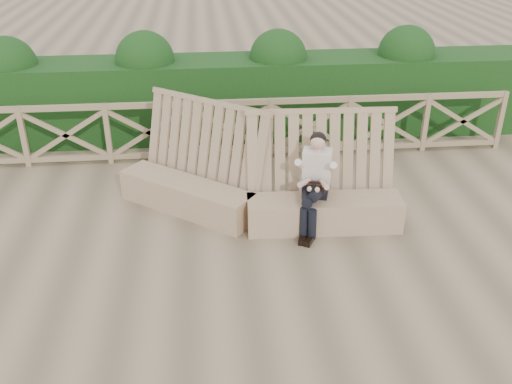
{
  "coord_description": "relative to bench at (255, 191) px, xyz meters",
  "views": [
    {
      "loc": [
        -0.46,
        -5.99,
        4.26
      ],
      "look_at": [
        0.16,
        0.4,
        0.9
      ],
      "focal_mm": 40.0,
      "sensor_mm": 36.0,
      "label": 1
    }
  ],
  "objects": [
    {
      "name": "woman",
      "position": [
        0.8,
        -0.4,
        0.36
      ],
      "size": [
        0.57,
        0.87,
        1.42
      ],
      "rotation": [
        0.0,
        0.0,
        -0.3
      ],
      "color": "black",
      "rests_on": "ground"
    },
    {
      "name": "ground",
      "position": [
        -0.24,
        -1.37,
        -0.4
      ],
      "size": [
        60.0,
        60.0,
        0.0
      ],
      "primitive_type": "plane",
      "color": "brown",
      "rests_on": "ground"
    },
    {
      "name": "bench",
      "position": [
        0.0,
        0.0,
        0.0
      ],
      "size": [
        4.07,
        2.06,
        1.6
      ],
      "rotation": [
        0.0,
        0.0,
        -0.32
      ],
      "color": "#8B694F",
      "rests_on": "ground"
    },
    {
      "name": "guardrail",
      "position": [
        -0.24,
        2.13,
        0.15
      ],
      "size": [
        10.1,
        0.09,
        1.1
      ],
      "color": "#80654A",
      "rests_on": "ground"
    },
    {
      "name": "hedge",
      "position": [
        -0.24,
        3.33,
        0.35
      ],
      "size": [
        12.0,
        1.2,
        1.5
      ],
      "primitive_type": "cube",
      "color": "black",
      "rests_on": "ground"
    }
  ]
}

